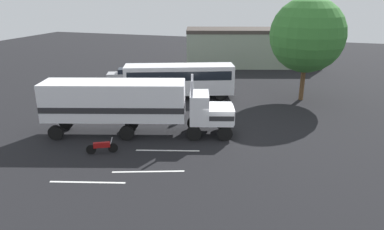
% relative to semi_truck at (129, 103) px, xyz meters
% --- Properties ---
extents(ground_plane, '(120.00, 120.00, 0.00)m').
position_rel_semi_truck_xyz_m(ground_plane, '(6.87, 1.55, -2.52)').
color(ground_plane, black).
extents(lane_stripe_near, '(4.28, 1.32, 0.01)m').
position_rel_semi_truck_xyz_m(lane_stripe_near, '(3.75, -1.95, -2.52)').
color(lane_stripe_near, silver).
rests_on(lane_stripe_near, ground_plane).
extents(lane_stripe_mid, '(4.21, 1.59, 0.01)m').
position_rel_semi_truck_xyz_m(lane_stripe_mid, '(3.70, -5.14, -2.52)').
color(lane_stripe_mid, silver).
rests_on(lane_stripe_mid, ground_plane).
extents(lane_stripe_far, '(4.29, 1.32, 0.01)m').
position_rel_semi_truck_xyz_m(lane_stripe_far, '(0.88, -7.36, -2.52)').
color(lane_stripe_far, silver).
rests_on(lane_stripe_far, ground_plane).
extents(semi_truck, '(14.27, 6.47, 4.50)m').
position_rel_semi_truck_xyz_m(semi_truck, '(0.00, 0.00, 0.00)').
color(semi_truck, white).
rests_on(semi_truck, ground_plane).
extents(person_bystander, '(0.43, 0.48, 1.63)m').
position_rel_semi_truck_xyz_m(person_bystander, '(2.82, 3.90, -1.63)').
color(person_bystander, '#2D3347').
rests_on(person_bystander, ground_plane).
extents(parked_bus, '(11.19, 6.25, 3.40)m').
position_rel_semi_truck_xyz_m(parked_bus, '(0.25, 10.63, -0.46)').
color(parked_bus, silver).
rests_on(parked_bus, ground_plane).
extents(parked_car, '(4.75, 3.29, 1.57)m').
position_rel_semi_truck_xyz_m(parked_car, '(-8.36, 15.49, -1.72)').
color(parked_car, '#B7B7BC').
rests_on(parked_car, ground_plane).
extents(motorcycle, '(1.92, 1.07, 1.12)m').
position_rel_semi_truck_xyz_m(motorcycle, '(-0.34, -3.63, -2.04)').
color(motorcycle, black).
rests_on(motorcycle, ground_plane).
extents(tree_left, '(7.18, 7.18, 10.06)m').
position_rel_semi_truck_xyz_m(tree_left, '(12.30, 13.57, 3.93)').
color(tree_left, brown).
rests_on(tree_left, ground_plane).
extents(building_backdrop, '(20.19, 11.29, 5.39)m').
position_rel_semi_truck_xyz_m(building_backdrop, '(4.97, 29.76, 0.38)').
color(building_backdrop, gray).
rests_on(building_backdrop, ground_plane).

